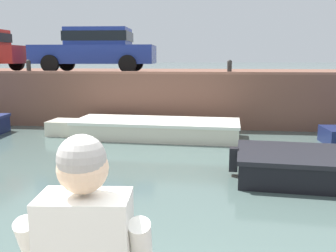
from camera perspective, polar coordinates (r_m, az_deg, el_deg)
The scene contains 7 objects.
ground_plane at distance 7.05m, azimuth 0.03°, elevation -7.98°, with size 400.00×400.00×0.00m, color #4C605B.
far_quay_wall at distance 14.69m, azimuth 3.47°, elevation 5.01°, with size 60.00×6.00×1.72m, color brown.
far_wall_coping at distance 11.76m, azimuth 2.79°, elevation 8.09°, with size 60.00×0.24×0.08m, color #925F4C.
boat_moored_central_cream at distance 10.58m, azimuth -2.93°, elevation -0.40°, with size 5.53×1.88×0.50m.
car_left_inner_blue at distance 13.90m, azimuth -10.86°, elevation 11.59°, with size 4.37×2.10×1.54m.
mooring_bollard_west at distance 13.26m, azimuth -20.48°, elevation 8.58°, with size 0.15×0.15×0.45m.
mooring_bollard_mid at distance 11.87m, azimuth 9.36°, elevation 8.95°, with size 0.15×0.15×0.45m.
Camera 1 is at (0.74, -1.70, 2.21)m, focal length 40.00 mm.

